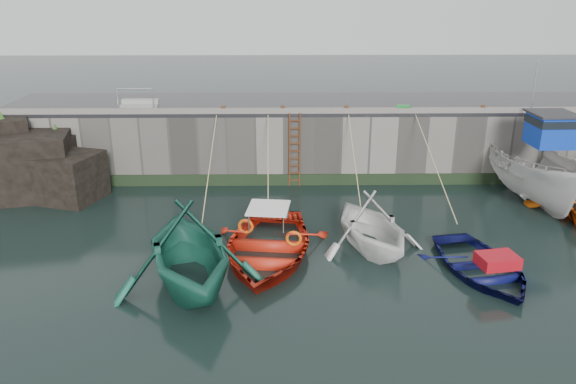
{
  "coord_description": "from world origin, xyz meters",
  "views": [
    {
      "loc": [
        -2.62,
        -13.16,
        8.15
      ],
      "look_at": [
        -2.34,
        5.82,
        1.2
      ],
      "focal_mm": 35.0,
      "sensor_mm": 36.0,
      "label": 1
    }
  ],
  "objects_px": {
    "boat_near_white": "(190,284)",
    "boat_near_blue": "(267,255)",
    "boat_near_navy": "(480,272)",
    "bollard_c": "(346,109)",
    "bollard_e": "(483,109)",
    "fish_crate": "(403,109)",
    "bollard_d": "(408,109)",
    "boat_far_white": "(536,172)",
    "boat_near_blacktrim": "(370,248)",
    "bollard_a": "(223,109)",
    "ladder": "(295,150)",
    "bollard_b": "(283,109)"
  },
  "relations": [
    {
      "from": "boat_near_white",
      "to": "fish_crate",
      "type": "distance_m",
      "value": 12.4
    },
    {
      "from": "boat_near_blacktrim",
      "to": "fish_crate",
      "type": "distance_m",
      "value": 7.78
    },
    {
      "from": "boat_far_white",
      "to": "bollard_e",
      "type": "relative_size",
      "value": 25.77
    },
    {
      "from": "fish_crate",
      "to": "boat_near_white",
      "type": "bearing_deg",
      "value": -107.29
    },
    {
      "from": "ladder",
      "to": "bollard_e",
      "type": "bearing_deg",
      "value": 2.4
    },
    {
      "from": "boat_near_blacktrim",
      "to": "fish_crate",
      "type": "bearing_deg",
      "value": 54.34
    },
    {
      "from": "ladder",
      "to": "bollard_b",
      "type": "distance_m",
      "value": 1.81
    },
    {
      "from": "boat_near_blue",
      "to": "fish_crate",
      "type": "xyz_separation_m",
      "value": [
        5.68,
        7.16,
        3.3
      ]
    },
    {
      "from": "boat_far_white",
      "to": "fish_crate",
      "type": "relative_size",
      "value": 13.27
    },
    {
      "from": "bollard_b",
      "to": "bollard_c",
      "type": "height_order",
      "value": "same"
    },
    {
      "from": "boat_near_navy",
      "to": "fish_crate",
      "type": "xyz_separation_m",
      "value": [
        -0.84,
        8.37,
        3.3
      ]
    },
    {
      "from": "boat_near_blacktrim",
      "to": "bollard_e",
      "type": "xyz_separation_m",
      "value": [
        5.64,
        6.62,
        3.3
      ]
    },
    {
      "from": "boat_near_blacktrim",
      "to": "bollard_a",
      "type": "bearing_deg",
      "value": 112.02
    },
    {
      "from": "boat_near_navy",
      "to": "bollard_a",
      "type": "height_order",
      "value": "bollard_a"
    },
    {
      "from": "boat_near_white",
      "to": "boat_near_blacktrim",
      "type": "height_order",
      "value": "boat_near_white"
    },
    {
      "from": "boat_far_white",
      "to": "bollard_d",
      "type": "height_order",
      "value": "boat_far_white"
    },
    {
      "from": "ladder",
      "to": "boat_near_blacktrim",
      "type": "relative_size",
      "value": 0.75
    },
    {
      "from": "ladder",
      "to": "bollard_e",
      "type": "height_order",
      "value": "bollard_e"
    },
    {
      "from": "boat_near_navy",
      "to": "bollard_a",
      "type": "relative_size",
      "value": 15.75
    },
    {
      "from": "bollard_a",
      "to": "bollard_c",
      "type": "distance_m",
      "value": 5.2
    },
    {
      "from": "boat_far_white",
      "to": "bollard_a",
      "type": "distance_m",
      "value": 13.05
    },
    {
      "from": "boat_far_white",
      "to": "bollard_a",
      "type": "height_order",
      "value": "boat_far_white"
    },
    {
      "from": "boat_near_white",
      "to": "bollard_e",
      "type": "xyz_separation_m",
      "value": [
        11.26,
        8.93,
        3.3
      ]
    },
    {
      "from": "bollard_a",
      "to": "boat_near_navy",
      "type": "bearing_deg",
      "value": -44.52
    },
    {
      "from": "boat_near_white",
      "to": "boat_near_blue",
      "type": "bearing_deg",
      "value": 21.91
    },
    {
      "from": "ladder",
      "to": "bollard_e",
      "type": "relative_size",
      "value": 11.43
    },
    {
      "from": "boat_near_navy",
      "to": "bollard_c",
      "type": "height_order",
      "value": "bollard_c"
    },
    {
      "from": "boat_near_blue",
      "to": "fish_crate",
      "type": "distance_m",
      "value": 9.72
    },
    {
      "from": "boat_near_blue",
      "to": "bollard_e",
      "type": "height_order",
      "value": "bollard_e"
    },
    {
      "from": "bollard_d",
      "to": "boat_far_white",
      "type": "bearing_deg",
      "value": -22.96
    },
    {
      "from": "boat_near_blue",
      "to": "bollard_e",
      "type": "bearing_deg",
      "value": 44.88
    },
    {
      "from": "boat_near_navy",
      "to": "bollard_a",
      "type": "bearing_deg",
      "value": 125.55
    },
    {
      "from": "boat_near_blue",
      "to": "boat_near_navy",
      "type": "relative_size",
      "value": 1.28
    },
    {
      "from": "bollard_b",
      "to": "bollard_a",
      "type": "bearing_deg",
      "value": 180.0
    },
    {
      "from": "boat_near_blue",
      "to": "boat_near_blacktrim",
      "type": "distance_m",
      "value": 3.46
    },
    {
      "from": "fish_crate",
      "to": "bollard_e",
      "type": "xyz_separation_m",
      "value": [
        3.38,
        -0.05,
        -0.0
      ]
    },
    {
      "from": "boat_near_blue",
      "to": "boat_far_white",
      "type": "xyz_separation_m",
      "value": [
        10.77,
        5.03,
        1.16
      ]
    },
    {
      "from": "bollard_a",
      "to": "bollard_b",
      "type": "distance_m",
      "value": 2.5
    },
    {
      "from": "boat_near_white",
      "to": "boat_near_blacktrim",
      "type": "distance_m",
      "value": 6.08
    },
    {
      "from": "fish_crate",
      "to": "bollard_d",
      "type": "xyz_separation_m",
      "value": [
        0.18,
        -0.05,
        -0.0
      ]
    },
    {
      "from": "bollard_c",
      "to": "bollard_d",
      "type": "height_order",
      "value": "same"
    },
    {
      "from": "ladder",
      "to": "boat_far_white",
      "type": "distance_m",
      "value": 9.87
    },
    {
      "from": "bollard_a",
      "to": "bollard_d",
      "type": "height_order",
      "value": "same"
    },
    {
      "from": "boat_near_blue",
      "to": "bollard_b",
      "type": "xyz_separation_m",
      "value": [
        0.56,
        7.11,
        3.3
      ]
    },
    {
      "from": "boat_near_navy",
      "to": "bollard_b",
      "type": "xyz_separation_m",
      "value": [
        -5.96,
        8.32,
        3.3
      ]
    },
    {
      "from": "boat_near_white",
      "to": "fish_crate",
      "type": "xyz_separation_m",
      "value": [
        7.88,
        8.98,
        3.3
      ]
    },
    {
      "from": "boat_near_blue",
      "to": "boat_near_blacktrim",
      "type": "bearing_deg",
      "value": 14.88
    },
    {
      "from": "fish_crate",
      "to": "bollard_d",
      "type": "bearing_deg",
      "value": 8.53
    },
    {
      "from": "bollard_c",
      "to": "bollard_e",
      "type": "xyz_separation_m",
      "value": [
        5.8,
        0.0,
        0.0
      ]
    },
    {
      "from": "boat_near_navy",
      "to": "boat_far_white",
      "type": "relative_size",
      "value": 0.61
    }
  ]
}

